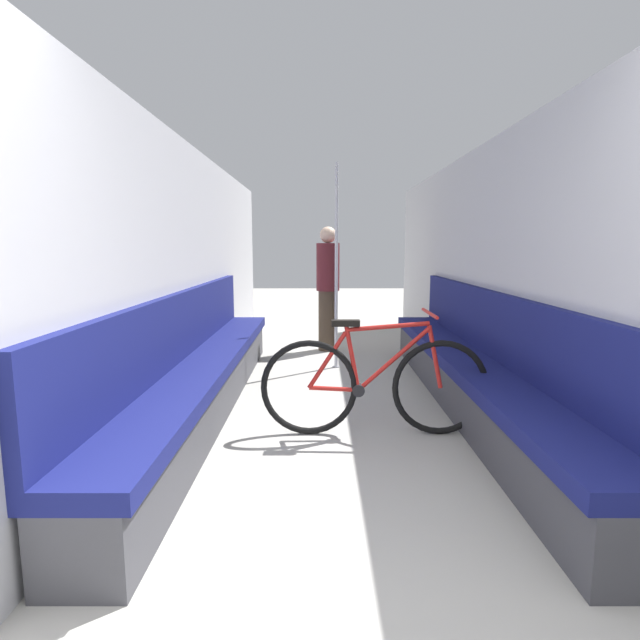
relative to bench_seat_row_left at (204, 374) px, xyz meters
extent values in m
cube|color=#B2B2B7|center=(-0.25, 0.06, 0.82)|extent=(0.10, 9.24, 2.28)
cube|color=#B2B2B7|center=(2.48, 0.06, 0.82)|extent=(0.10, 9.24, 2.28)
cube|color=#3D3D42|center=(0.03, 0.00, -0.14)|extent=(0.39, 4.58, 0.36)
cube|color=navy|center=(0.03, 0.00, 0.09)|extent=(0.46, 4.58, 0.10)
cube|color=navy|center=(-0.16, 0.00, 0.41)|extent=(0.07, 4.58, 0.53)
cube|color=#3D3D42|center=(2.20, 0.00, -0.14)|extent=(0.39, 4.58, 0.36)
cube|color=navy|center=(2.20, 0.00, 0.09)|extent=(0.46, 4.58, 0.10)
cube|color=navy|center=(2.40, 0.00, 0.41)|extent=(0.07, 4.58, 0.53)
torus|color=black|center=(0.89, -0.52, 0.03)|extent=(0.70, 0.05, 0.70)
torus|color=black|center=(1.84, -0.52, 0.03)|extent=(0.70, 0.05, 0.70)
cylinder|color=#B21E19|center=(1.07, -0.52, 0.02)|extent=(0.36, 0.03, 0.05)
cylinder|color=#B21E19|center=(1.02, -0.52, 0.24)|extent=(0.29, 0.03, 0.43)
cylinder|color=#B21E19|center=(1.20, -0.52, 0.26)|extent=(0.13, 0.03, 0.50)
cylinder|color=#B21E19|center=(1.50, -0.52, 0.24)|extent=(0.52, 0.03, 0.48)
cylinder|color=#B21E19|center=(1.45, -0.52, 0.48)|extent=(0.60, 0.03, 0.08)
cylinder|color=#B21E19|center=(1.80, -0.52, 0.26)|extent=(0.13, 0.03, 0.46)
cylinder|color=black|center=(1.25, -0.52, 0.01)|extent=(0.09, 0.06, 0.09)
cube|color=black|center=(1.15, -0.52, 0.51)|extent=(0.20, 0.07, 0.04)
cylinder|color=#B21E19|center=(1.75, -0.52, 0.58)|extent=(0.02, 0.46, 0.02)
cylinder|color=gray|center=(1.15, 1.52, -0.31)|extent=(0.08, 0.08, 0.01)
cylinder|color=silver|center=(1.15, 1.52, 0.81)|extent=(0.04, 0.04, 2.26)
cylinder|color=#473828|center=(1.07, 2.47, 0.07)|extent=(0.25, 0.25, 0.79)
cylinder|color=#5B1E23|center=(1.07, 2.47, 0.78)|extent=(0.30, 0.30, 0.61)
sphere|color=beige|center=(1.07, 2.47, 1.19)|extent=(0.21, 0.21, 0.21)
camera|label=1|loc=(0.97, -4.02, 1.05)|focal=28.00mm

